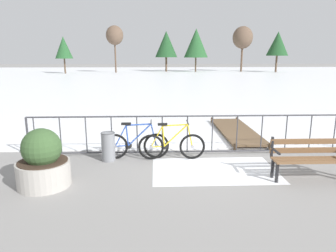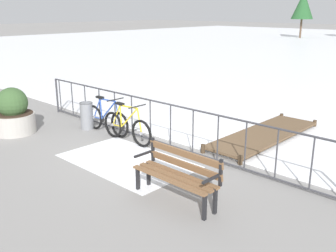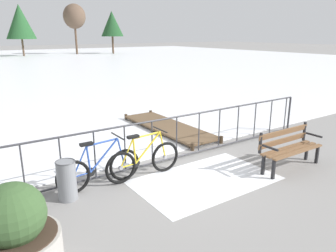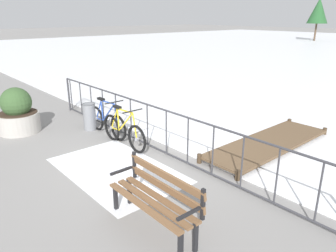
# 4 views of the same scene
# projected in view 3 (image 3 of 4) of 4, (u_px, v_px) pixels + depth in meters

# --- Properties ---
(ground_plane) EXTENTS (160.00, 160.00, 0.00)m
(ground_plane) POSITION_uv_depth(u_px,v_px,m) (165.00, 163.00, 7.47)
(ground_plane) COLOR gray
(snow_patch) EXTENTS (2.85, 1.76, 0.01)m
(snow_patch) POSITION_uv_depth(u_px,v_px,m) (205.00, 180.00, 6.61)
(snow_patch) COLOR white
(snow_patch) RESTS_ON ground
(railing_fence) EXTENTS (9.06, 0.06, 1.07)m
(railing_fence) POSITION_uv_depth(u_px,v_px,m) (165.00, 140.00, 7.31)
(railing_fence) COLOR #38383D
(railing_fence) RESTS_ON ground
(bicycle_near_railing) EXTENTS (1.71, 0.52, 0.97)m
(bicycle_near_railing) POSITION_uv_depth(u_px,v_px,m) (144.00, 160.00, 6.65)
(bicycle_near_railing) COLOR black
(bicycle_near_railing) RESTS_ON ground
(bicycle_second) EXTENTS (1.71, 0.52, 0.97)m
(bicycle_second) POSITION_uv_depth(u_px,v_px,m) (100.00, 169.00, 6.23)
(bicycle_second) COLOR black
(bicycle_second) RESTS_ON ground
(park_bench) EXTENTS (1.60, 0.49, 0.89)m
(park_bench) POSITION_uv_depth(u_px,v_px,m) (289.00, 145.00, 7.11)
(park_bench) COLOR brown
(park_bench) RESTS_ON ground
(planter_with_shrub) EXTENTS (1.06, 1.06, 1.20)m
(planter_with_shrub) POSITION_uv_depth(u_px,v_px,m) (16.00, 236.00, 3.94)
(planter_with_shrub) COLOR #ADA8A0
(planter_with_shrub) RESTS_ON ground
(trash_bin) EXTENTS (0.35, 0.35, 0.73)m
(trash_bin) POSITION_uv_depth(u_px,v_px,m) (67.00, 180.00, 5.76)
(trash_bin) COLOR gray
(trash_bin) RESTS_ON ground
(wooden_dock) EXTENTS (1.10, 3.75, 0.20)m
(wooden_dock) POSITION_uv_depth(u_px,v_px,m) (168.00, 126.00, 9.96)
(wooden_dock) COLOR brown
(wooden_dock) RESTS_ON ground
(tree_east_mid) EXTENTS (2.98, 2.98, 6.69)m
(tree_east_mid) POSITION_uv_depth(u_px,v_px,m) (74.00, 17.00, 44.16)
(tree_east_mid) COLOR brown
(tree_east_mid) RESTS_ON ground
(tree_far_east) EXTENTS (3.59, 3.59, 6.33)m
(tree_far_east) POSITION_uv_depth(u_px,v_px,m) (20.00, 22.00, 40.55)
(tree_far_east) COLOR brown
(tree_far_east) RESTS_ON ground
(tree_extra) EXTENTS (3.12, 3.12, 5.82)m
(tree_extra) POSITION_uv_depth(u_px,v_px,m) (112.00, 24.00, 45.53)
(tree_extra) COLOR brown
(tree_extra) RESTS_ON ground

